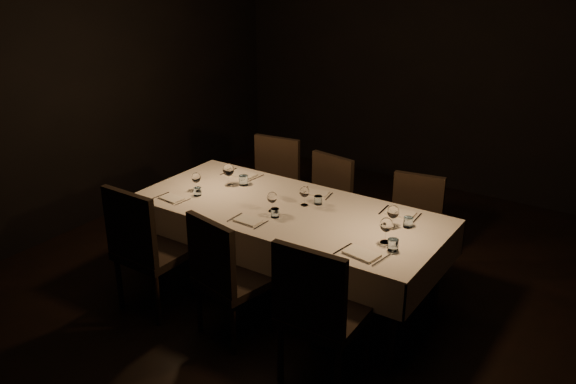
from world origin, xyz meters
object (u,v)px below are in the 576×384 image
Objects in this scene: chair_near_center at (226,272)px; chair_far_left at (272,184)px; dining_table at (288,216)px; chair_far_center at (324,202)px; chair_near_left at (146,245)px; chair_near_right at (318,309)px; chair_far_right at (414,223)px.

chair_near_center is 1.73m from chair_far_left.
dining_table is 0.79m from chair_far_center.
chair_near_left is 1.07× the size of chair_far_left.
chair_near_center reaches higher than chair_far_center.
chair_near_center reaches higher than dining_table.
chair_far_center is (0.66, 1.60, -0.05)m from chair_near_left.
chair_far_center is at bearing -111.26° from chair_near_left.
chair_near_center is 0.82m from chair_near_right.
chair_near_center is 0.94× the size of chair_near_right.
chair_near_center is (-0.02, -0.78, -0.15)m from dining_table.
chair_far_center is (-0.09, 1.54, -0.02)m from chair_near_center.
chair_near_left is 1.73m from chair_far_center.
chair_near_center and chair_far_left have the same top height.
dining_table is 1.09m from chair_far_left.
chair_far_left reaches higher than chair_far_center.
dining_table is 2.68× the size of chair_far_center.
chair_near_right is at bearing -97.50° from chair_far_right.
chair_near_center is 1.09× the size of chair_far_right.
chair_far_right is (-0.05, 1.68, -0.07)m from chair_near_right.
chair_far_right is at bearing 13.15° from chair_far_center.
chair_near_left is 1.12× the size of chair_far_center.
chair_near_center is 1.78m from chair_far_right.
chair_far_center is (-0.10, 0.76, -0.17)m from dining_table.
dining_table is 2.40× the size of chair_near_right.
dining_table is 2.55× the size of chair_near_center.
dining_table is at bearing -55.35° from chair_far_left.
chair_near_center is 1.05× the size of chair_far_center.
chair_far_left is at bearing 171.48° from chair_far_right.
chair_near_center is at bearing -77.66° from chair_far_center.
chair_far_left is 1.47m from chair_far_right.
chair_far_right is (1.47, 0.02, -0.04)m from chair_far_left.
chair_far_right is at bearing -131.24° from chair_near_left.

